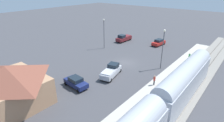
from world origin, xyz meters
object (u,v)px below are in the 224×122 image
pedestrian_on_platform (189,56)px  pickup_silver (111,71)px  sedan_red (159,42)px  sedan_navy (76,82)px  light_pole_lot_center (104,30)px  station_building (9,85)px  pedestrian_waiting_far (154,80)px  passenger_train (157,110)px  pickup_maroon (124,38)px  light_pole_near_platform (163,45)px

pedestrian_on_platform → pickup_silver: size_ratio=0.30×
sedan_red → sedan_navy: (0.80, 29.10, 0.00)m
pickup_silver → sedan_red: 22.48m
pickup_silver → sedan_red: bearing=-86.7°
pedestrian_on_platform → light_pole_lot_center: light_pole_lot_center is taller
station_building → pedestrian_waiting_far: size_ratio=5.87×
passenger_train → light_pole_lot_center: light_pole_lot_center is taller
pickup_silver → pickup_maroon: 22.43m
sedan_red → light_pole_lot_center: 15.73m
pedestrian_on_platform → light_pole_near_platform: 8.64m
pedestrian_waiting_far → sedan_red: size_ratio=0.37×
pickup_silver → light_pole_near_platform: light_pole_near_platform is taller
pedestrian_waiting_far → pickup_maroon: bearing=-43.4°
pickup_maroon → sedan_red: bearing=-163.2°
passenger_train → light_pole_lot_center: 30.30m
station_building → light_pole_near_platform: light_pole_near_platform is taller
station_building → sedan_red: bearing=-96.4°
station_building → sedan_red: 38.05m
passenger_train → pedestrian_on_platform: size_ratio=20.72×
station_building → sedan_red: (-4.23, -37.75, -2.17)m
passenger_train → light_pole_near_platform: light_pole_near_platform is taller
pedestrian_on_platform → light_pole_lot_center: size_ratio=0.22×
pedestrian_on_platform → light_pole_lot_center: (20.46, 4.70, 3.57)m
pickup_silver → light_pole_lot_center: bearing=-44.1°
sedan_red → pedestrian_on_platform: bearing=147.2°
sedan_red → pickup_maroon: bearing=16.8°
station_building → sedan_navy: station_building is taller
station_building → pickup_silver: (-5.52, -15.31, -2.03)m
passenger_train → pickup_silver: size_ratio=6.21×
pedestrian_waiting_far → sedan_navy: size_ratio=0.37×
pedestrian_on_platform → station_building: bearing=65.0°
pedestrian_on_platform → pedestrian_waiting_far: size_ratio=1.00×
pedestrian_waiting_far → sedan_red: (9.17, -20.91, -0.40)m
pedestrian_waiting_far → station_building: bearing=51.5°
light_pole_near_platform → passenger_train: bearing=112.9°
pickup_silver → sedan_navy: bearing=72.6°
passenger_train → pedestrian_waiting_far: (4.60, -8.90, -1.58)m
pedestrian_waiting_far → light_pole_near_platform: light_pole_near_platform is taller
pedestrian_on_platform → pedestrian_waiting_far: (1.13, 14.27, 0.00)m
sedan_red → light_pole_lot_center: size_ratio=0.60×
sedan_red → light_pole_near_platform: size_ratio=0.58×
pickup_silver → station_building: bearing=70.2°
pickup_silver → sedan_navy: (2.09, 6.66, -0.15)m
pickup_silver → pickup_maroon: size_ratio=1.04×
pedestrian_waiting_far → pickup_maroon: pickup_maroon is taller
pedestrian_on_platform → pickup_maroon: 20.45m
pedestrian_waiting_far → light_pole_lot_center: size_ratio=0.22×
pedestrian_waiting_far → pickup_silver: bearing=11.0°
sedan_navy → pickup_silver: bearing=-107.4°
sedan_red → sedan_navy: same height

